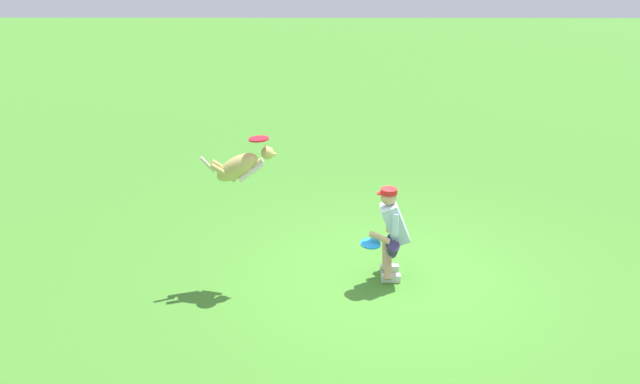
{
  "coord_description": "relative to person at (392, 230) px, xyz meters",
  "views": [
    {
      "loc": [
        0.96,
        8.15,
        4.44
      ],
      "look_at": [
        1.0,
        -0.1,
        1.23
      ],
      "focal_mm": 37.62,
      "sensor_mm": 36.0,
      "label": 1
    }
  ],
  "objects": [
    {
      "name": "frisbee_flying",
      "position": [
        1.77,
        -0.11,
        1.24
      ],
      "size": [
        0.37,
        0.37,
        0.04
      ],
      "primitive_type": "cylinder",
      "rotation": [
        -0.05,
        -0.03,
        4.05
      ],
      "color": "red"
    },
    {
      "name": "ground_plane",
      "position": [
        -0.03,
        0.06,
        -0.7
      ],
      "size": [
        60.0,
        60.0,
        0.0
      ],
      "primitive_type": "plane",
      "color": "#41812A"
    },
    {
      "name": "frisbee_held",
      "position": [
        0.31,
        0.24,
        -0.09
      ],
      "size": [
        0.38,
        0.38,
        0.05
      ],
      "primitive_type": "cylinder",
      "rotation": [
        0.1,
        -0.0,
        3.8
      ],
      "color": "#1C92F1",
      "rests_on": "person"
    },
    {
      "name": "person",
      "position": [
        0.0,
        0.0,
        0.0
      ],
      "size": [
        0.57,
        0.64,
        1.29
      ],
      "rotation": [
        0.0,
        0.0,
        -0.01
      ],
      "color": "silver",
      "rests_on": "ground_plane"
    },
    {
      "name": "dog",
      "position": [
        2.01,
        -0.09,
        0.87
      ],
      "size": [
        1.02,
        0.34,
        0.56
      ],
      "rotation": [
        0.0,
        0.0,
        3.25
      ],
      "color": "tan"
    }
  ]
}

